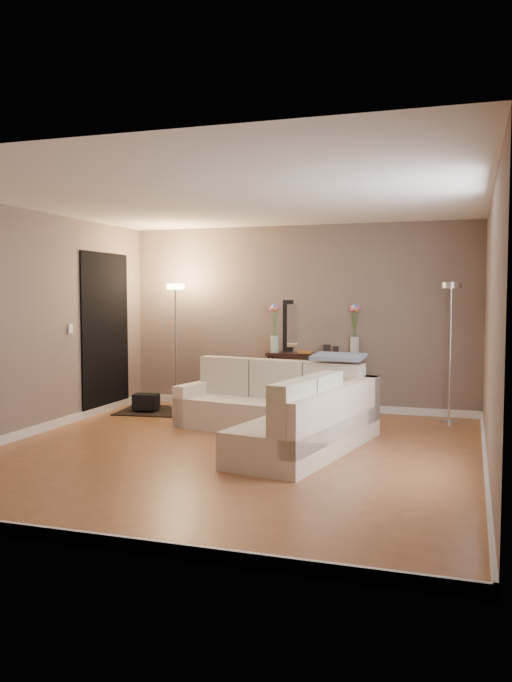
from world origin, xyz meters
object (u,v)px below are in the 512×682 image
(sectional_sofa, at_px, (284,412))
(floor_lamp_unlit, at_px, (451,324))
(console_table, at_px, (308,378))
(floor_lamp_lit, at_px, (176,321))

(sectional_sofa, height_order, floor_lamp_unlit, floor_lamp_unlit)
(console_table, relative_size, floor_lamp_lit, 0.76)
(console_table, distance_m, floor_lamp_lit, 2.05)
(floor_lamp_lit, relative_size, floor_lamp_unlit, 1.00)
(sectional_sofa, distance_m, floor_lamp_lit, 2.72)
(floor_lamp_lit, distance_m, floor_lamp_unlit, 3.78)
(sectional_sofa, xyz_separation_m, floor_lamp_lit, (-2.03, 1.54, 0.95))
(sectional_sofa, height_order, console_table, sectional_sofa)
(sectional_sofa, xyz_separation_m, floor_lamp_unlit, (1.74, 1.55, 0.95))
(console_table, bearing_deg, floor_lamp_lit, -169.54)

